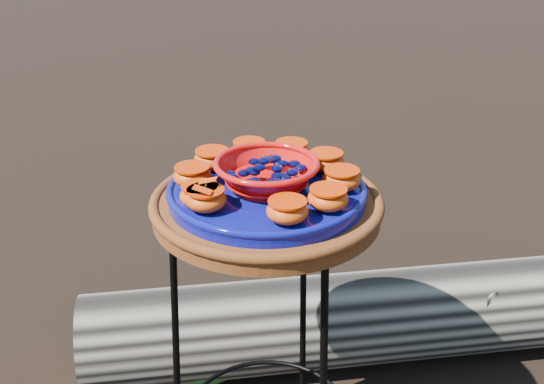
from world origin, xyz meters
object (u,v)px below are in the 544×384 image
at_px(cobalt_plate, 267,193).
at_px(red_bowl, 267,175).
at_px(terracotta_saucer, 267,207).
at_px(plant_stand, 267,350).
at_px(driftwood_log, 337,320).

bearing_deg(cobalt_plate, red_bowl, 0.00).
xyz_separation_m(terracotta_saucer, cobalt_plate, (0.00, 0.00, 0.03)).
xyz_separation_m(plant_stand, driftwood_log, (0.01, 0.45, -0.21)).
xyz_separation_m(cobalt_plate, driftwood_log, (0.01, 0.45, -0.61)).
bearing_deg(red_bowl, plant_stand, 0.00).
bearing_deg(driftwood_log, red_bowl, -91.16).
height_order(plant_stand, red_bowl, red_bowl).
bearing_deg(red_bowl, driftwood_log, 88.84).
relative_size(terracotta_saucer, cobalt_plate, 1.17).
bearing_deg(terracotta_saucer, cobalt_plate, 0.00).
distance_m(plant_stand, cobalt_plate, 0.40).
bearing_deg(plant_stand, terracotta_saucer, 0.00).
distance_m(plant_stand, red_bowl, 0.44).
bearing_deg(driftwood_log, cobalt_plate, -91.16).
relative_size(plant_stand, driftwood_log, 0.47).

